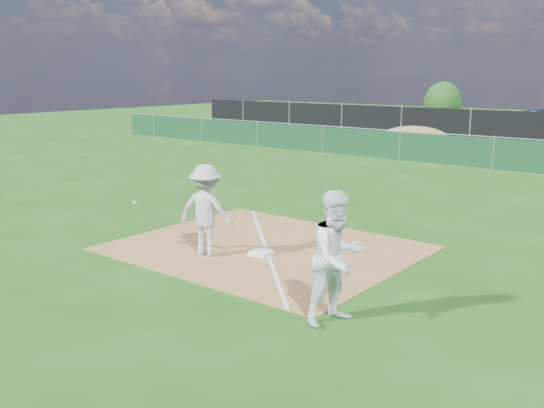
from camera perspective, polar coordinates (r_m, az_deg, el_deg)
The scene contains 10 objects.
ground at distance 20.62m, azimuth 15.45°, elevation 1.50°, with size 90.00×90.00×0.00m, color #1A4F11.
infield_dirt at distance 13.04m, azimuth -0.61°, elevation -4.15°, with size 6.00×5.00×0.02m, color olive.
foul_line at distance 13.03m, azimuth -0.61°, elevation -4.09°, with size 0.08×7.00×0.01m, color white.
green_fence at distance 25.15m, azimuth 20.09°, elevation 4.46°, with size 44.00×0.05×1.20m, color #0E341B.
dirt_mound at distance 30.25m, azimuth 13.26°, elevation 6.05°, with size 3.38×2.60×1.17m, color olive.
first_base at distance 12.52m, azimuth -1.04°, elevation -4.60°, with size 0.40×0.40×0.08m, color white.
play_at_first at distance 12.36m, azimuth -6.20°, elevation -0.59°, with size 2.65×1.02×1.88m.
runner at distance 9.06m, azimuth 6.18°, elevation -5.03°, with size 0.99×0.77×2.03m, color white.
car_left at distance 38.95m, azimuth 15.65°, elevation 7.45°, with size 1.67×4.16×1.42m, color #96979D.
tree_left at distance 44.63m, azimuth 15.76°, elevation 9.12°, with size 2.61×2.61×3.09m.
Camera 1 is at (7.93, -8.67, 3.70)m, focal length 40.00 mm.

